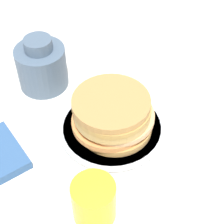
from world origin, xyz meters
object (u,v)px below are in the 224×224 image
object	(u,v)px
pancake_stack	(113,114)
cream_jug	(42,66)
plate	(112,127)
juice_glass	(94,201)

from	to	relation	value
pancake_stack	cream_jug	distance (m)	0.22
plate	pancake_stack	distance (m)	0.05
plate	juice_glass	xyz separation A→B (m)	(-0.10, -0.17, 0.04)
juice_glass	pancake_stack	bearing A→B (deg)	58.78
juice_glass	cream_jug	world-z (taller)	cream_jug
cream_jug	juice_glass	bearing A→B (deg)	-90.76
pancake_stack	cream_jug	xyz separation A→B (m)	(-0.09, 0.20, 0.00)
plate	pancake_stack	size ratio (longest dim) A/B	1.32
plate	pancake_stack	bearing A→B (deg)	-98.63
plate	cream_jug	bearing A→B (deg)	116.16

